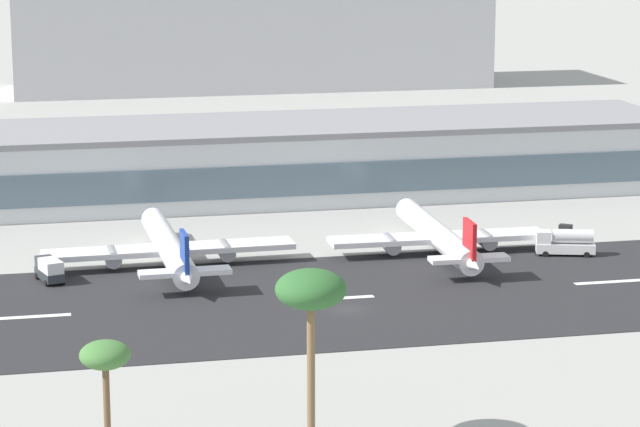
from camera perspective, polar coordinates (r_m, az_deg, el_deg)
ground_plane at (r=180.71m, az=1.10°, el=-3.89°), size 1400.00×1400.00×0.00m
runway_strip at (r=185.63m, az=0.72°, el=-3.43°), size 800.00×43.64×0.08m
runway_centreline_dash_3 at (r=181.16m, az=-11.85°, el=-4.09°), size 12.00×1.20×0.01m
runway_centreline_dash_4 at (r=185.37m, az=0.37°, el=-3.44°), size 12.00×1.20×0.01m
runway_centreline_dash_5 at (r=197.78m, az=11.79°, el=-2.69°), size 12.00×1.20×0.01m
terminal_building at (r=248.35m, az=-2.88°, el=2.15°), size 150.97×28.70×12.93m
distant_hotel_block at (r=395.55m, az=-2.80°, el=7.58°), size 129.61×35.48×34.46m
airliner_navy_tail_gate_0 at (r=201.76m, az=-6.04°, el=-1.42°), size 35.88×40.71×8.49m
airliner_red_tail_gate_1 at (r=208.46m, az=4.82°, el=-0.95°), size 32.40×40.25×8.40m
service_baggage_tug_0 at (r=221.22m, az=9.81°, el=-0.74°), size 3.53×3.19×2.20m
service_box_truck_1 at (r=196.73m, az=-10.80°, el=-2.21°), size 4.00×6.43×3.25m
service_fuel_truck_2 at (r=210.56m, az=9.81°, el=-1.13°), size 8.89×4.84×3.95m
palm_tree_0 at (r=132.21m, az=-0.37°, el=-3.22°), size 6.72×6.72×17.41m
palm_tree_1 at (r=125.81m, az=-8.61°, el=-5.84°), size 4.51×4.51×13.43m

